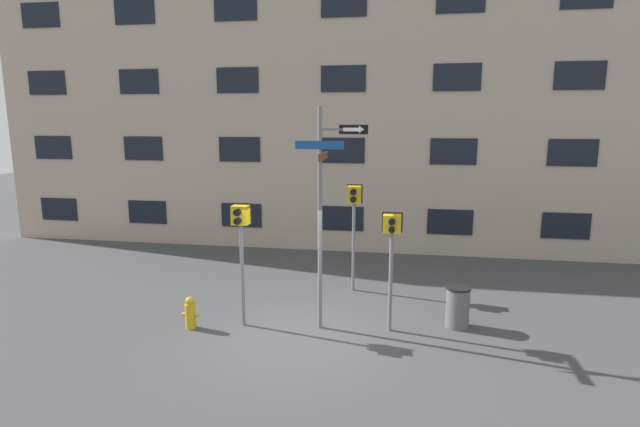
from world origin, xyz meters
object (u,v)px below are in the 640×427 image
(pedestrian_signal_left, at_px, (241,230))
(pedestrian_signal_right, at_px, (392,239))
(street_sign_pole, at_px, (324,202))
(fire_hydrant, at_px, (190,313))
(trash_bin, at_px, (458,307))
(pedestrian_signal_across, at_px, (354,208))

(pedestrian_signal_left, height_order, pedestrian_signal_right, pedestrian_signal_left)
(street_sign_pole, distance_m, pedestrian_signal_left, 1.81)
(pedestrian_signal_right, bearing_deg, fire_hydrant, -171.97)
(fire_hydrant, xyz_separation_m, trash_bin, (5.47, 1.00, 0.11))
(pedestrian_signal_left, distance_m, pedestrian_signal_right, 3.06)
(pedestrian_signal_across, bearing_deg, trash_bin, -38.75)
(pedestrian_signal_left, distance_m, trash_bin, 4.77)
(street_sign_pole, xyz_separation_m, pedestrian_signal_left, (-1.69, -0.13, -0.61))
(street_sign_pole, xyz_separation_m, fire_hydrant, (-2.73, -0.47, -2.34))
(street_sign_pole, height_order, trash_bin, street_sign_pole)
(street_sign_pole, height_order, fire_hydrant, street_sign_pole)
(pedestrian_signal_across, height_order, fire_hydrant, pedestrian_signal_across)
(pedestrian_signal_left, bearing_deg, fire_hydrant, -161.86)
(street_sign_pole, height_order, pedestrian_signal_right, street_sign_pole)
(pedestrian_signal_right, xyz_separation_m, fire_hydrant, (-4.08, -0.58, -1.61))
(pedestrian_signal_left, relative_size, trash_bin, 2.97)
(pedestrian_signal_right, bearing_deg, street_sign_pole, -175.61)
(street_sign_pole, bearing_deg, pedestrian_signal_across, 81.62)
(trash_bin, bearing_deg, pedestrian_signal_left, -171.54)
(pedestrian_signal_right, height_order, trash_bin, pedestrian_signal_right)
(fire_hydrant, bearing_deg, street_sign_pole, 9.82)
(street_sign_pole, bearing_deg, trash_bin, 10.87)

